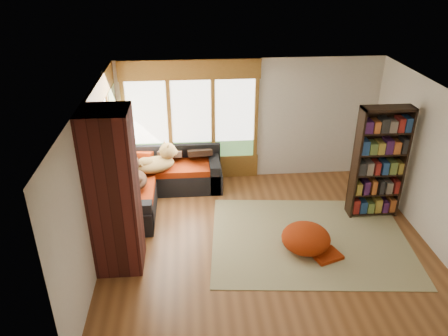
# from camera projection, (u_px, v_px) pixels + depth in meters

# --- Properties ---
(floor) EXTENTS (5.50, 5.50, 0.00)m
(floor) POSITION_uv_depth(u_px,v_px,m) (266.00, 242.00, 7.52)
(floor) COLOR brown
(floor) RESTS_ON ground
(ceiling) EXTENTS (5.50, 5.50, 0.00)m
(ceiling) POSITION_uv_depth(u_px,v_px,m) (274.00, 97.00, 6.34)
(ceiling) COLOR white
(wall_back) EXTENTS (5.50, 0.04, 2.60)m
(wall_back) POSITION_uv_depth(u_px,v_px,m) (249.00, 120.00, 9.15)
(wall_back) COLOR silver
(wall_back) RESTS_ON ground
(wall_front) EXTENTS (5.50, 0.04, 2.60)m
(wall_front) POSITION_uv_depth(u_px,v_px,m) (310.00, 284.00, 4.71)
(wall_front) COLOR silver
(wall_front) RESTS_ON ground
(wall_left) EXTENTS (0.04, 5.00, 2.60)m
(wall_left) POSITION_uv_depth(u_px,v_px,m) (94.00, 183.00, 6.73)
(wall_left) COLOR silver
(wall_left) RESTS_ON ground
(wall_right) EXTENTS (0.04, 5.00, 2.60)m
(wall_right) POSITION_uv_depth(u_px,v_px,m) (436.00, 169.00, 7.13)
(wall_right) COLOR silver
(wall_right) RESTS_ON ground
(windows_back) EXTENTS (2.82, 0.10, 1.90)m
(windows_back) POSITION_uv_depth(u_px,v_px,m) (191.00, 120.00, 9.01)
(windows_back) COLOR brown
(windows_back) RESTS_ON wall_back
(windows_left) EXTENTS (0.10, 2.62, 1.90)m
(windows_left) POSITION_uv_depth(u_px,v_px,m) (107.00, 148.00, 7.77)
(windows_left) COLOR brown
(windows_left) RESTS_ON wall_left
(roller_blind) EXTENTS (0.03, 0.72, 0.90)m
(roller_blind) POSITION_uv_depth(u_px,v_px,m) (113.00, 111.00, 8.33)
(roller_blind) COLOR #717E58
(roller_blind) RESTS_ON wall_left
(brick_chimney) EXTENTS (0.70, 0.70, 2.60)m
(brick_chimney) POSITION_uv_depth(u_px,v_px,m) (113.00, 193.00, 6.44)
(brick_chimney) COLOR #471914
(brick_chimney) RESTS_ON ground
(sectional_sofa) EXTENTS (2.20, 2.20, 0.80)m
(sectional_sofa) POSITION_uv_depth(u_px,v_px,m) (156.00, 184.00, 8.75)
(sectional_sofa) COLOR black
(sectional_sofa) RESTS_ON ground
(area_rug) EXTENTS (3.60, 2.89, 0.01)m
(area_rug) POSITION_uv_depth(u_px,v_px,m) (309.00, 239.00, 7.60)
(area_rug) COLOR beige
(area_rug) RESTS_ON ground
(bookshelf) EXTENTS (0.91, 0.30, 2.13)m
(bookshelf) POSITION_uv_depth(u_px,v_px,m) (379.00, 163.00, 7.86)
(bookshelf) COLOR black
(bookshelf) RESTS_ON ground
(pouf) EXTENTS (0.84, 0.84, 0.44)m
(pouf) POSITION_uv_depth(u_px,v_px,m) (306.00, 238.00, 7.25)
(pouf) COLOR #9A2C0A
(pouf) RESTS_ON area_rug
(dog_tan) EXTENTS (0.96, 0.81, 0.47)m
(dog_tan) POSITION_uv_depth(u_px,v_px,m) (158.00, 161.00, 8.63)
(dog_tan) COLOR olive
(dog_tan) RESTS_ON sectional_sofa
(dog_brindle) EXTENTS (0.62, 0.86, 0.44)m
(dog_brindle) POSITION_uv_depth(u_px,v_px,m) (133.00, 175.00, 8.12)
(dog_brindle) COLOR black
(dog_brindle) RESTS_ON sectional_sofa
(throw_pillows) EXTENTS (1.98, 1.68, 0.45)m
(throw_pillows) POSITION_uv_depth(u_px,v_px,m) (157.00, 159.00, 8.66)
(throw_pillows) COLOR black
(throw_pillows) RESTS_ON sectional_sofa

